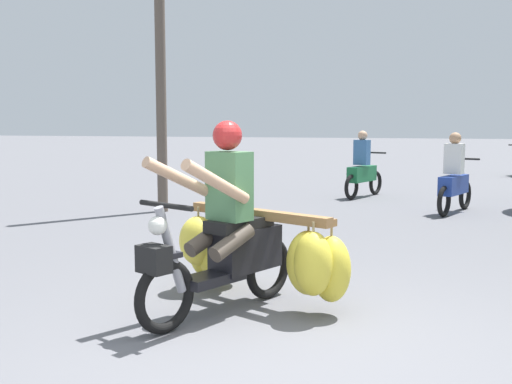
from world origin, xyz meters
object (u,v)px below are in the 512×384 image
motorbike_main_loaded (241,244)px  motorbike_distant_far_ahead (454,181)px  utility_pole (160,44)px  motorbike_distant_ahead_left (363,171)px

motorbike_main_loaded → motorbike_distant_far_ahead: 6.33m
motorbike_distant_far_ahead → utility_pole: 5.59m
motorbike_main_loaded → utility_pole: bearing=121.9°
motorbike_distant_ahead_left → motorbike_distant_far_ahead: same height
motorbike_distant_ahead_left → utility_pole: (-3.16, -3.02, 2.34)m
motorbike_main_loaded → motorbike_distant_far_ahead: bearing=72.4°
motorbike_distant_ahead_left → utility_pole: bearing=-136.2°
motorbike_main_loaded → motorbike_distant_ahead_left: size_ratio=1.29×
utility_pole → motorbike_main_loaded: bearing=-58.1°
motorbike_main_loaded → motorbike_distant_far_ahead: motorbike_main_loaded is taller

